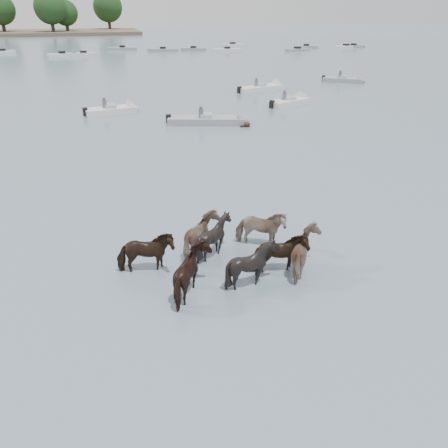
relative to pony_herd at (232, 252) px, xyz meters
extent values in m
plane|color=slate|center=(1.31, -0.89, -0.62)|extent=(400.00, 400.00, 0.00)
imported|color=black|center=(-2.70, 0.55, 0.00)|extent=(1.89, 0.98, 1.55)
imported|color=#836F59|center=(-0.69, 1.21, -0.01)|extent=(1.63, 1.79, 1.54)
imported|color=black|center=(-0.31, 1.06, -0.01)|extent=(1.50, 1.35, 1.54)
imported|color=gray|center=(1.39, 1.22, -0.01)|extent=(1.99, 1.48, 1.53)
imported|color=black|center=(-1.48, -1.10, 0.03)|extent=(1.44, 1.66, 1.61)
imported|color=black|center=(0.33, -1.01, 0.01)|extent=(1.89, 1.84, 1.58)
imported|color=black|center=(1.36, -0.60, -0.03)|extent=(1.82, 0.91, 1.50)
imported|color=tan|center=(2.26, -0.79, 0.01)|extent=(1.49, 1.69, 1.58)
sphere|color=black|center=(6.38, 17.89, -0.50)|extent=(0.44, 0.44, 0.44)
cube|color=black|center=(6.13, 17.89, -0.60)|extent=(0.50, 0.22, 0.18)
cube|color=silver|center=(-2.80, 24.92, -0.42)|extent=(4.17, 2.39, 0.55)
cone|color=silver|center=(-0.88, 25.33, -0.42)|extent=(1.22, 1.75, 1.60)
cube|color=#99ADB7|center=(-2.80, 24.92, -0.07)|extent=(1.02, 1.26, 0.35)
cube|color=black|center=(-4.71, 24.51, -0.27)|extent=(0.42, 0.42, 0.60)
cylinder|color=#595966|center=(-3.20, 24.92, 0.13)|extent=(0.36, 0.36, 0.70)
sphere|color=#595966|center=(-3.20, 24.92, 0.58)|extent=(0.24, 0.24, 0.24)
cube|color=gray|center=(3.82, 19.57, -0.42)|extent=(5.76, 3.14, 0.55)
cone|color=gray|center=(6.47, 18.77, -0.42)|extent=(1.33, 1.79, 1.60)
cube|color=#99ADB7|center=(3.82, 19.57, -0.07)|extent=(1.09, 1.30, 0.35)
cube|color=black|center=(1.17, 20.38, -0.27)|extent=(0.44, 0.44, 0.60)
cylinder|color=#595966|center=(3.42, 19.57, 0.13)|extent=(0.36, 0.36, 0.70)
sphere|color=#595966|center=(3.42, 19.57, 0.58)|extent=(0.24, 0.24, 0.24)
cube|color=silver|center=(12.35, 31.90, -0.42)|extent=(5.49, 3.31, 0.55)
cone|color=silver|center=(14.82, 32.80, -0.42)|extent=(1.39, 1.81, 1.60)
cube|color=#99ADB7|center=(12.35, 31.90, -0.07)|extent=(1.14, 1.33, 0.35)
cube|color=black|center=(9.88, 31.00, -0.27)|extent=(0.45, 0.45, 0.60)
cylinder|color=#595966|center=(11.95, 31.90, 0.13)|extent=(0.36, 0.36, 0.70)
sphere|color=#595966|center=(11.95, 31.90, 0.58)|extent=(0.24, 0.24, 0.24)
cube|color=silver|center=(12.26, 24.33, -0.42)|extent=(4.44, 3.25, 0.55)
cone|color=silver|center=(14.13, 25.23, -0.42)|extent=(1.51, 1.83, 1.60)
cube|color=#99ADB7|center=(12.26, 24.33, -0.07)|extent=(1.21, 1.36, 0.35)
cube|color=black|center=(10.39, 23.42, -0.27)|extent=(0.47, 0.47, 0.60)
cylinder|color=#595966|center=(11.86, 24.33, 0.13)|extent=(0.36, 0.36, 0.70)
sphere|color=#595966|center=(11.86, 24.33, 0.58)|extent=(0.24, 0.24, 0.24)
cube|color=gray|center=(23.31, 34.77, -0.42)|extent=(4.43, 3.79, 0.55)
cone|color=gray|center=(25.06, 33.53, -0.42)|extent=(1.66, 1.83, 1.60)
cube|color=#99ADB7|center=(23.31, 34.77, -0.07)|extent=(1.30, 1.38, 0.35)
cube|color=black|center=(21.56, 36.01, -0.27)|extent=(0.49, 0.49, 0.60)
cylinder|color=#595966|center=(22.91, 34.77, 0.13)|extent=(0.36, 0.36, 0.70)
sphere|color=#595966|center=(22.91, 34.77, 0.58)|extent=(0.24, 0.24, 0.24)
cube|color=silver|center=(-19.61, 81.97, -0.40)|extent=(4.49, 2.98, 0.60)
cube|color=black|center=(-19.61, 81.97, -0.02)|extent=(1.30, 1.30, 0.50)
cube|color=silver|center=(-8.87, 73.96, -0.40)|extent=(4.94, 2.82, 0.60)
cube|color=black|center=(-8.87, 73.96, -0.02)|extent=(1.25, 1.25, 0.50)
cube|color=silver|center=(-5.26, 73.81, -0.40)|extent=(4.34, 2.20, 0.60)
cube|color=black|center=(-5.26, 73.81, -0.02)|extent=(1.16, 1.16, 0.50)
cube|color=gray|center=(2.07, 83.98, -0.40)|extent=(5.70, 2.31, 0.60)
cube|color=black|center=(2.07, 83.98, -0.02)|extent=(1.14, 1.14, 0.50)
cube|color=gray|center=(9.33, 78.66, -0.40)|extent=(5.98, 3.40, 0.60)
cube|color=black|center=(9.33, 78.66, -0.02)|extent=(1.28, 1.28, 0.50)
cube|color=gray|center=(15.34, 78.78, -0.40)|extent=(5.03, 3.35, 0.60)
cube|color=black|center=(15.34, 78.78, -0.02)|extent=(1.32, 1.32, 0.50)
cube|color=silver|center=(21.27, 75.57, -0.40)|extent=(5.36, 1.56, 0.60)
cube|color=black|center=(21.27, 75.57, -0.02)|extent=(1.01, 1.01, 0.50)
cube|color=silver|center=(25.65, 86.72, -0.40)|extent=(4.92, 2.38, 0.60)
cube|color=black|center=(25.65, 86.72, -0.02)|extent=(1.17, 1.17, 0.50)
cube|color=gray|center=(34.32, 72.06, -0.40)|extent=(5.09, 2.68, 0.60)
cube|color=black|center=(34.32, 72.06, -0.02)|extent=(1.22, 1.22, 0.50)
cube|color=gray|center=(38.96, 78.04, -0.40)|extent=(4.97, 2.44, 0.60)
cube|color=black|center=(38.96, 78.04, -0.02)|extent=(1.18, 1.18, 0.50)
cube|color=silver|center=(47.09, 76.18, -0.40)|extent=(6.05, 3.83, 0.60)
cube|color=black|center=(47.09, 76.18, -0.02)|extent=(1.32, 1.32, 0.50)
cube|color=gray|center=(49.18, 76.76, -0.40)|extent=(4.65, 2.46, 0.60)
cube|color=black|center=(49.18, 76.76, -0.02)|extent=(1.20, 1.20, 0.50)
cylinder|color=#382619|center=(-28.95, 146.72, 1.31)|extent=(1.00, 1.00, 3.87)
sphere|color=black|center=(-28.95, 146.72, 6.37)|extent=(8.61, 8.61, 8.61)
cylinder|color=#382619|center=(-14.54, 142.09, 1.45)|extent=(1.00, 1.00, 4.15)
sphere|color=black|center=(-14.54, 142.09, 6.88)|extent=(9.23, 9.23, 9.23)
cylinder|color=#382619|center=(-10.58, 145.78, 1.06)|extent=(1.00, 1.00, 3.36)
sphere|color=black|center=(-10.58, 145.78, 5.45)|extent=(7.48, 7.48, 7.48)
cylinder|color=#382619|center=(2.72, 156.38, 1.51)|extent=(1.00, 1.00, 4.27)
sphere|color=black|center=(2.72, 156.38, 7.09)|extent=(9.49, 9.49, 9.49)
camera|label=1|loc=(-3.52, -11.73, 7.03)|focal=35.34mm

